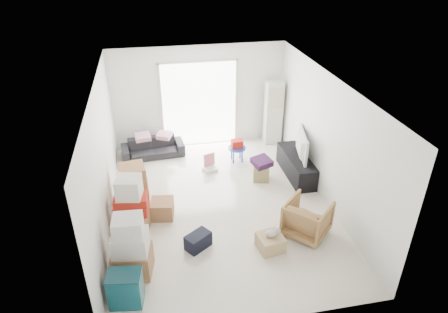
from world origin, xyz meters
The scene contains 21 objects.
room_shell centered at (0.00, 0.00, 1.35)m, with size 4.98×6.48×3.18m.
sliding_door centered at (0.00, 2.98, 1.24)m, with size 2.10×0.04×2.33m.
ac_tower centered at (1.95, 2.65, 0.88)m, with size 0.45×0.30×1.75m, color beige.
tv_console centered at (2.00, 0.86, 0.26)m, with size 0.47×1.57×0.52m, color black.
television centered at (2.00, 0.86, 0.59)m, with size 1.05×0.61×0.14m, color black.
sofa centered at (-1.31, 2.50, 0.31)m, with size 1.59×0.47×0.62m, color #252529.
pillow_left centered at (-1.54, 2.53, 0.68)m, with size 0.34×0.27×0.11m, color #B8869A.
pillow_right centered at (-1.00, 2.52, 0.68)m, with size 0.35×0.28×0.12m, color #B8869A.
armchair centered at (1.46, -1.21, 0.39)m, with size 0.77×0.72×0.79m, color #A67349.
storage_bins centered at (-1.90, -2.26, 0.30)m, with size 0.57×0.44×0.60m.
box_stack_a centered at (-1.80, -1.61, 0.52)m, with size 0.71×0.62×1.15m.
box_stack_b centered at (-1.80, -0.46, 0.51)m, with size 0.69×0.69×1.18m.
box_stack_c centered at (-1.77, 0.47, 0.43)m, with size 0.60×0.57×0.89m.
loose_box centered at (-1.23, -0.14, 0.19)m, with size 0.44×0.44×0.37m, color #986844.
duffel_bag centered at (-0.64, -1.21, 0.15)m, with size 0.47×0.28×0.30m, color black.
ottoman centered at (1.14, 0.85, 0.18)m, with size 0.37×0.37×0.37m, color #9E915C.
blanket centered at (1.14, 0.85, 0.44)m, with size 0.40×0.40×0.14m, color #3C1B44.
kids_table centered at (0.77, 1.82, 0.41)m, with size 0.45×0.45×0.59m.
toy_walker centered at (0.02, 1.51, 0.12)m, with size 0.38×0.36×0.42m.
wood_crate centered at (0.65, -1.50, 0.15)m, with size 0.44×0.44×0.29m, color tan.
plush_bunny centered at (0.69, -1.49, 0.36)m, with size 0.30×0.17×0.15m.
Camera 1 is at (-1.25, -6.83, 5.06)m, focal length 32.00 mm.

